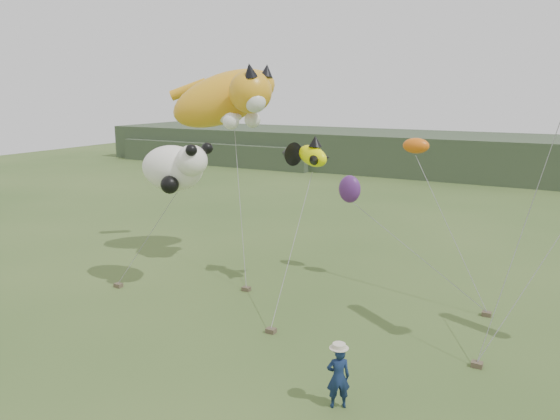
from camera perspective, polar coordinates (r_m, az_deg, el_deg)
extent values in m
plane|color=#385123|center=(16.80, -1.06, -17.73)|extent=(120.00, 120.00, 0.00)
cube|color=#2D3D28|center=(58.43, 21.39, 5.21)|extent=(90.00, 12.00, 4.00)
cube|color=#2D3D28|center=(66.48, -5.70, 6.12)|extent=(25.00, 8.00, 2.50)
imported|color=#122143|center=(15.43, 6.11, -16.97)|extent=(0.77, 0.71, 1.77)
cube|color=brown|center=(23.75, -3.54, -8.22)|extent=(0.33, 0.27, 0.17)
cube|color=brown|center=(19.85, -0.95, -12.48)|extent=(0.33, 0.27, 0.17)
cube|color=brown|center=(18.69, 19.89, -14.94)|extent=(0.33, 0.27, 0.17)
cube|color=brown|center=(25.13, -16.53, -7.55)|extent=(0.33, 0.27, 0.17)
cube|color=brown|center=(22.62, 20.78, -10.12)|extent=(0.33, 0.27, 0.17)
ellipsoid|color=orange|center=(26.84, -5.85, 11.53)|extent=(5.96, 5.10, 3.91)
sphere|color=orange|center=(24.78, -3.12, 12.24)|extent=(1.92, 1.92, 1.92)
cone|color=black|center=(24.17, -3.16, 14.39)|extent=(0.60, 0.73, 0.72)
cone|color=black|center=(24.98, -1.40, 14.34)|extent=(0.60, 0.69, 0.68)
sphere|color=silver|center=(24.29, -2.63, 11.24)|extent=(0.96, 0.96, 0.96)
ellipsoid|color=silver|center=(26.48, -5.82, 9.67)|extent=(1.88, 0.94, 0.59)
sphere|color=silver|center=(24.62, -5.16, 9.23)|extent=(0.75, 0.75, 0.75)
sphere|color=silver|center=(25.76, -2.89, 9.40)|extent=(0.75, 0.75, 0.75)
cylinder|color=orange|center=(29.16, -9.52, 12.32)|extent=(1.99, 1.46, 1.16)
ellipsoid|color=#F1F802|center=(22.45, 3.43, 5.66)|extent=(1.80, 1.24, 1.11)
cone|color=black|center=(23.33, 0.81, 5.94)|extent=(1.09, 1.21, 0.99)
cone|color=black|center=(22.34, 3.71, 7.19)|extent=(0.55, 0.55, 0.44)
cone|color=black|center=(21.82, 3.59, 5.18)|extent=(0.59, 0.62, 0.44)
cone|color=black|center=(22.82, 4.77, 5.47)|extent=(0.59, 0.62, 0.44)
ellipsoid|color=white|center=(23.14, -11.17, 4.32)|extent=(2.84, 1.90, 1.90)
sphere|color=white|center=(22.06, -9.20, 5.11)|extent=(1.26, 1.26, 1.26)
sphere|color=black|center=(21.48, -9.26, 6.19)|extent=(0.46, 0.46, 0.46)
sphere|color=black|center=(22.13, -7.62, 6.42)|extent=(0.46, 0.46, 0.46)
sphere|color=black|center=(22.25, -11.45, 2.62)|extent=(0.74, 0.74, 0.74)
sphere|color=black|center=(23.98, -12.20, 3.53)|extent=(0.74, 0.74, 0.74)
ellipsoid|color=#DB5F10|center=(23.37, 14.02, 6.54)|extent=(1.10, 0.64, 0.64)
ellipsoid|color=#51226A|center=(25.04, 7.29, 2.18)|extent=(1.03, 0.69, 1.26)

